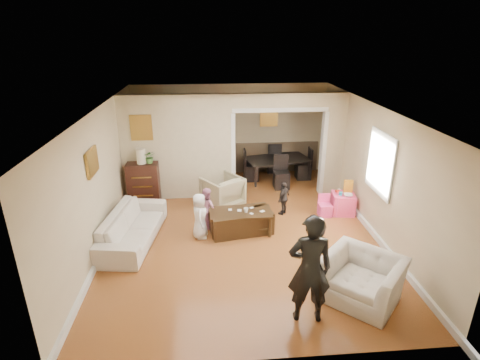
{
  "coord_description": "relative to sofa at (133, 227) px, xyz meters",
  "views": [
    {
      "loc": [
        -0.62,
        -7.19,
        4.0
      ],
      "look_at": [
        0.0,
        0.2,
        1.05
      ],
      "focal_mm": 28.44,
      "sensor_mm": 36.0,
      "label": 1
    }
  ],
  "objects": [
    {
      "name": "dining_table",
      "position": [
        3.48,
        3.13,
        -0.01
      ],
      "size": [
        1.92,
        1.34,
        0.61
      ],
      "primitive_type": "imported",
      "rotation": [
        0.0,
        0.0,
        0.23
      ],
      "color": "black",
      "rests_on": "ground"
    },
    {
      "name": "dresser",
      "position": [
        -0.04,
        1.83,
        0.2
      ],
      "size": [
        0.75,
        0.42,
        1.03
      ],
      "primitive_type": "cube",
      "color": "#33150F",
      "rests_on": "ground"
    },
    {
      "name": "coffee_cup",
      "position": [
        2.29,
        0.14,
        0.21
      ],
      "size": [
        0.12,
        0.12,
        0.09
      ],
      "primitive_type": "imported",
      "rotation": [
        0.0,
        0.0,
        0.18
      ],
      "color": "silver",
      "rests_on": "coffee_table"
    },
    {
      "name": "partition_header",
      "position": [
        3.3,
        2.11,
        2.11
      ],
      "size": [
        2.22,
        0.18,
        0.35
      ],
      "primitive_type": "cube",
      "color": "beige",
      "rests_on": "partition_right"
    },
    {
      "name": "armchair_front",
      "position": [
        3.91,
        -2.1,
        0.05
      ],
      "size": [
        1.5,
        1.49,
        0.73
      ],
      "primitive_type": "imported",
      "rotation": [
        0.0,
        0.0,
        -0.75
      ],
      "color": "silver",
      "rests_on": "ground"
    },
    {
      "name": "armchair_back",
      "position": [
        1.86,
        1.47,
        0.06
      ],
      "size": [
        1.15,
        1.15,
        0.76
      ],
      "primitive_type": "imported",
      "rotation": [
        0.0,
        0.0,
        3.76
      ],
      "color": "tan",
      "rests_on": "ground"
    },
    {
      "name": "partition_right",
      "position": [
        4.68,
        2.11,
        0.98
      ],
      "size": [
        0.55,
        0.18,
        2.6
      ],
      "primitive_type": "cube",
      "color": "beige",
      "rests_on": "ground"
    },
    {
      "name": "window_pane",
      "position": [
        4.93,
        -0.09,
        1.23
      ],
      "size": [
        0.03,
        0.95,
        1.1
      ],
      "primitive_type": "cube",
      "color": "white",
      "rests_on": "ground"
    },
    {
      "name": "craft_papers",
      "position": [
        2.31,
        0.22,
        0.16
      ],
      "size": [
        0.76,
        0.37,
        0.0
      ],
      "color": "white",
      "rests_on": "coffee_table"
    },
    {
      "name": "partition_left",
      "position": [
        0.83,
        2.11,
        0.98
      ],
      "size": [
        2.75,
        0.18,
        2.6
      ],
      "primitive_type": "cube",
      "color": "beige",
      "rests_on": "ground"
    },
    {
      "name": "cyan_cup",
      "position": [
        4.53,
        0.82,
        0.2
      ],
      "size": [
        0.08,
        0.08,
        0.08
      ],
      "primitive_type": "cylinder",
      "color": "teal",
      "rests_on": "play_table"
    },
    {
      "name": "cereal_box",
      "position": [
        4.75,
        0.97,
        0.31
      ],
      "size": [
        0.21,
        0.1,
        0.3
      ],
      "primitive_type": "cube",
      "rotation": [
        0.0,
        0.0,
        -0.15
      ],
      "color": "yellow",
      "rests_on": "play_table"
    },
    {
      "name": "table_lamp",
      "position": [
        -0.04,
        1.83,
        0.89
      ],
      "size": [
        0.22,
        0.22,
        0.36
      ],
      "primitive_type": "cylinder",
      "color": "beige",
      "rests_on": "dresser"
    },
    {
      "name": "play_table",
      "position": [
        4.63,
        0.87,
        -0.08
      ],
      "size": [
        0.57,
        0.57,
        0.48
      ],
      "primitive_type": "cube",
      "rotation": [
        0.0,
        0.0,
        -0.15
      ],
      "color": "#FF437B",
      "rests_on": "ground"
    },
    {
      "name": "child_kneel_a",
      "position": [
        1.34,
        0.04,
        0.16
      ],
      "size": [
        0.31,
        0.47,
        0.96
      ],
      "primitive_type": "imported",
      "rotation": [
        0.0,
        0.0,
        1.58
      ],
      "color": "white",
      "rests_on": "ground"
    },
    {
      "name": "toy_block",
      "position": [
        4.51,
        0.99,
        0.19
      ],
      "size": [
        0.09,
        0.07,
        0.05
      ],
      "primitive_type": "cube",
      "rotation": [
        0.0,
        0.0,
        0.19
      ],
      "color": "red",
      "rests_on": "play_table"
    },
    {
      "name": "child_kneel_b",
      "position": [
        1.49,
        0.49,
        0.13
      ],
      "size": [
        0.51,
        0.55,
        0.9
      ],
      "primitive_type": "imported",
      "rotation": [
        0.0,
        0.0,
        2.1
      ],
      "color": "pink",
      "rests_on": "ground"
    },
    {
      "name": "framed_art_alcove",
      "position": [
        3.3,
        3.75,
        1.38
      ],
      "size": [
        0.45,
        0.03,
        0.55
      ],
      "primitive_type": "cube",
      "color": "brown"
    },
    {
      "name": "floor",
      "position": [
        2.2,
        0.31,
        -0.32
      ],
      "size": [
        7.0,
        7.0,
        0.0
      ],
      "primitive_type": "plane",
      "color": "#9F5A29",
      "rests_on": "ground"
    },
    {
      "name": "child_toddler",
      "position": [
        3.24,
        0.94,
        0.08
      ],
      "size": [
        0.45,
        0.48,
        0.8
      ],
      "primitive_type": "imported",
      "rotation": [
        0.0,
        0.0,
        -2.26
      ],
      "color": "black",
      "rests_on": "ground"
    },
    {
      "name": "adult_person",
      "position": [
        2.94,
        -2.47,
        0.54
      ],
      "size": [
        0.65,
        0.46,
        1.71
      ],
      "primitive_type": "imported",
      "rotation": [
        0.0,
        0.0,
        3.06
      ],
      "color": "black",
      "rests_on": "ground"
    },
    {
      "name": "play_bowl",
      "position": [
        4.68,
        0.75,
        0.19
      ],
      "size": [
        0.23,
        0.23,
        0.05
      ],
      "primitive_type": "imported",
      "rotation": [
        0.0,
        0.0,
        -0.15
      ],
      "color": "white",
      "rests_on": "play_table"
    },
    {
      "name": "sofa",
      "position": [
        0.0,
        0.0,
        0.0
      ],
      "size": [
        1.15,
        2.28,
        0.64
      ],
      "primitive_type": "imported",
      "rotation": [
        0.0,
        0.0,
        1.43
      ],
      "color": "silver",
      "rests_on": "ground"
    },
    {
      "name": "potted_plant",
      "position": [
        0.16,
        1.83,
        0.87
      ],
      "size": [
        0.28,
        0.25,
        0.32
      ],
      "primitive_type": "imported",
      "color": "#467735",
      "rests_on": "dresser"
    },
    {
      "name": "coffee_table",
      "position": [
        2.19,
        0.19,
        -0.08
      ],
      "size": [
        1.37,
        0.86,
        0.48
      ],
      "primitive_type": "cube",
      "rotation": [
        0.0,
        0.0,
        0.18
      ],
      "color": "#392312",
      "rests_on": "ground"
    },
    {
      "name": "framed_art_sofa_wall",
      "position": [
        -0.51,
        -0.29,
        1.48
      ],
      "size": [
        0.03,
        0.55,
        0.4
      ],
      "primitive_type": "cube",
      "color": "brown"
    },
    {
      "name": "framed_art_partition",
      "position": [
        0.0,
        2.01,
        1.53
      ],
      "size": [
        0.45,
        0.03,
        0.55
      ],
      "primitive_type": "cube",
      "color": "brown",
      "rests_on": "partition_left"
    }
  ]
}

